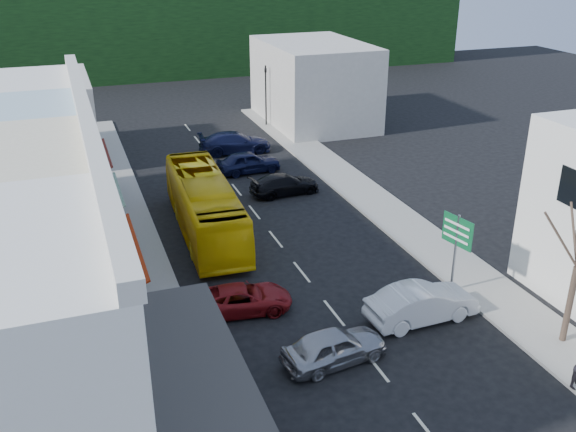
% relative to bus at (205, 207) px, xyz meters
% --- Properties ---
extents(ground, '(120.00, 120.00, 0.00)m').
position_rel_bus_xyz_m(ground, '(3.39, -10.15, -1.55)').
color(ground, black).
rests_on(ground, ground).
extents(sidewalk_left, '(3.00, 52.00, 0.15)m').
position_rel_bus_xyz_m(sidewalk_left, '(-4.11, -0.15, -1.48)').
color(sidewalk_left, gray).
rests_on(sidewalk_left, ground).
extents(sidewalk_right, '(3.00, 52.00, 0.15)m').
position_rel_bus_xyz_m(sidewalk_right, '(10.89, -0.15, -1.48)').
color(sidewalk_right, gray).
rests_on(sidewalk_right, ground).
extents(shopfront_row, '(8.25, 30.00, 8.00)m').
position_rel_bus_xyz_m(shopfront_row, '(-9.11, -5.15, 2.45)').
color(shopfront_row, silver).
rests_on(shopfront_row, ground).
extents(distant_block_left, '(8.00, 10.00, 6.00)m').
position_rel_bus_xyz_m(distant_block_left, '(-8.61, 16.85, 1.45)').
color(distant_block_left, '#B7B2A8').
rests_on(distant_block_left, ground).
extents(distant_block_right, '(8.00, 12.00, 7.00)m').
position_rel_bus_xyz_m(distant_block_right, '(14.39, 19.85, 1.95)').
color(distant_block_right, '#B7B2A8').
rests_on(distant_block_right, ground).
extents(hillside, '(80.00, 26.00, 14.00)m').
position_rel_bus_xyz_m(hillside, '(1.93, 54.94, 5.18)').
color(hillside, black).
rests_on(hillside, ground).
extents(bus, '(3.00, 11.70, 3.10)m').
position_rel_bus_xyz_m(bus, '(0.00, 0.00, 0.00)').
color(bus, yellow).
rests_on(bus, ground).
extents(car_silver, '(4.60, 2.39, 1.40)m').
position_rel_bus_xyz_m(car_silver, '(1.95, -13.42, -0.85)').
color(car_silver, '#A2A1A6').
rests_on(car_silver, ground).
extents(car_white, '(4.48, 2.02, 1.40)m').
position_rel_bus_xyz_m(car_white, '(6.69, -11.90, -0.85)').
color(car_white, silver).
rests_on(car_white, ground).
extents(car_red, '(4.80, 2.45, 1.40)m').
position_rel_bus_xyz_m(car_red, '(-0.36, -8.62, -0.85)').
color(car_red, maroon).
rests_on(car_red, ground).
extents(car_black_near, '(4.63, 2.17, 1.40)m').
position_rel_bus_xyz_m(car_black_near, '(6.12, 4.10, -0.85)').
color(car_black_near, black).
rests_on(car_black_near, ground).
extents(car_navy_mid, '(4.49, 2.04, 1.40)m').
position_rel_bus_xyz_m(car_navy_mid, '(5.10, 8.85, -0.85)').
color(car_navy_mid, black).
rests_on(car_navy_mid, ground).
extents(car_navy_far, '(4.63, 2.18, 1.40)m').
position_rel_bus_xyz_m(car_navy_far, '(5.43, 13.60, -0.85)').
color(car_navy_far, black).
rests_on(car_navy_far, ground).
extents(pedestrian_left, '(0.52, 0.67, 1.70)m').
position_rel_bus_xyz_m(pedestrian_left, '(-4.76, -8.72, -0.55)').
color(pedestrian_left, black).
rests_on(pedestrian_left, sidewalk_left).
extents(direction_sign, '(0.92, 1.85, 3.93)m').
position_rel_bus_xyz_m(direction_sign, '(9.19, -10.37, 0.42)').
color(direction_sign, '#0C562D').
rests_on(direction_sign, ground).
extents(traffic_signal, '(0.63, 1.10, 5.28)m').
position_rel_bus_xyz_m(traffic_signal, '(9.99, 19.93, 1.09)').
color(traffic_signal, black).
rests_on(traffic_signal, ground).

